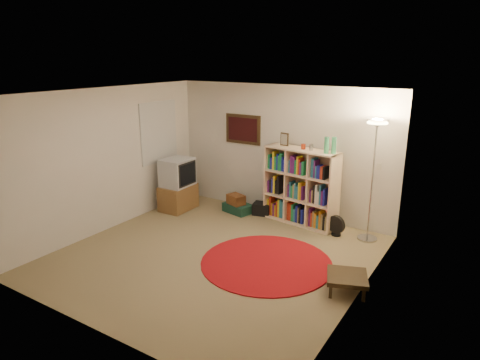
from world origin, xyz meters
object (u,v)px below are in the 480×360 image
object	(u,v)px
floor_lamp	(376,140)
tv_stand	(178,185)
floor_fan	(336,226)
side_table	(347,278)
suitcase	(238,208)
bookshelf	(300,187)

from	to	relation	value
floor_lamp	tv_stand	size ratio (longest dim) A/B	1.96
floor_fan	tv_stand	world-z (taller)	tv_stand
side_table	floor_lamp	bearing A→B (deg)	97.70
side_table	floor_fan	bearing A→B (deg)	114.20
tv_stand	suitcase	world-z (taller)	tv_stand
suitcase	side_table	distance (m)	3.31
suitcase	side_table	xyz separation A→B (m)	(2.81, -1.75, 0.11)
floor_lamp	side_table	xyz separation A→B (m)	(0.24, -1.81, -1.51)
bookshelf	floor_fan	size ratio (longest dim) A/B	4.62
suitcase	floor_fan	bearing A→B (deg)	11.34
bookshelf	floor_lamp	bearing A→B (deg)	4.55
suitcase	side_table	world-z (taller)	side_table
side_table	suitcase	bearing A→B (deg)	148.14
tv_stand	floor_lamp	bearing A→B (deg)	7.42
bookshelf	tv_stand	size ratio (longest dim) A/B	1.61
tv_stand	side_table	world-z (taller)	tv_stand
bookshelf	floor_fan	distance (m)	0.97
floor_fan	side_table	xyz separation A→B (m)	(0.76, -1.68, 0.01)
tv_stand	side_table	xyz separation A→B (m)	(3.93, -1.27, -0.31)
floor_fan	side_table	size ratio (longest dim) A/B	0.55
bookshelf	side_table	bearing A→B (deg)	-42.04
floor_lamp	tv_stand	bearing A→B (deg)	-171.61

